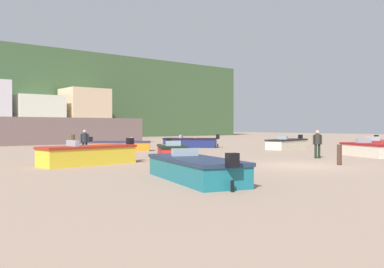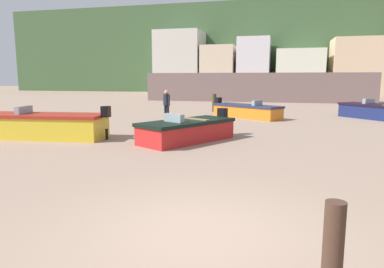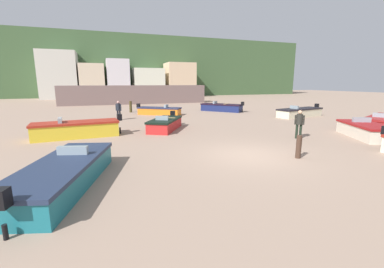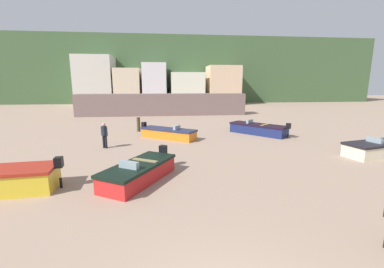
% 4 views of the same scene
% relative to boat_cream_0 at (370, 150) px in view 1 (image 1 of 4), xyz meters
% --- Properties ---
extents(ground_plane, '(160.00, 160.00, 0.00)m').
position_rel_boat_cream_0_xyz_m(ground_plane, '(-8.40, -1.01, -0.42)').
color(ground_plane, gray).
extents(harbor_pier, '(21.36, 2.40, 2.74)m').
position_rel_boat_cream_0_xyz_m(harbor_pier, '(-9.62, 28.99, 0.95)').
color(harbor_pier, '#725C58').
rests_on(harbor_pier, ground).
extents(townhouse_right, '(6.31, 6.96, 6.10)m').
position_rel_boat_cream_0_xyz_m(townhouse_right, '(-4.84, 46.47, 2.63)').
color(townhouse_right, silver).
rests_on(townhouse_right, ground).
extents(townhouse_far_right, '(6.11, 5.67, 7.42)m').
position_rel_boat_cream_0_xyz_m(townhouse_far_right, '(2.29, 45.83, 3.30)').
color(townhouse_far_right, beige).
rests_on(townhouse_far_right, ground).
extents(boat_cream_0, '(3.17, 4.18, 1.13)m').
position_rel_boat_cream_0_xyz_m(boat_cream_0, '(0.00, 0.00, 0.00)').
color(boat_cream_0, beige).
rests_on(boat_cream_0, ground).
extents(boat_yellow_1, '(5.01, 1.99, 1.24)m').
position_rel_boat_cream_0_xyz_m(boat_yellow_1, '(-15.92, 5.65, 0.06)').
color(boat_yellow_1, gold).
rests_on(boat_yellow_1, ground).
extents(boat_orange_2, '(4.24, 3.48, 1.07)m').
position_rel_boat_cream_0_xyz_m(boat_orange_2, '(-9.15, 14.49, -0.03)').
color(boat_orange_2, orange).
rests_on(boat_orange_2, ground).
extents(boat_red_3, '(5.26, 3.46, 1.18)m').
position_rel_boat_cream_0_xyz_m(boat_red_3, '(3.92, 1.81, 0.03)').
color(boat_red_3, red).
rests_on(boat_red_3, ground).
extents(boat_navy_4, '(4.10, 4.39, 1.15)m').
position_rel_boat_cream_0_xyz_m(boat_navy_4, '(-1.92, 15.29, 0.01)').
color(boat_navy_4, navy).
rests_on(boat_navy_4, ground).
extents(boat_cream_6, '(5.29, 2.52, 1.11)m').
position_rel_boat_cream_0_xyz_m(boat_cream_6, '(2.98, 8.69, -0.01)').
color(boat_cream_6, beige).
rests_on(boat_cream_6, ground).
extents(boat_teal_7, '(3.05, 5.44, 1.10)m').
position_rel_boat_cream_0_xyz_m(boat_teal_7, '(-15.66, -2.10, -0.02)').
color(boat_teal_7, '#1A6A77').
rests_on(boat_teal_7, ground).
extents(boat_red_8, '(3.14, 3.94, 1.08)m').
position_rel_boat_cream_0_xyz_m(boat_red_8, '(-10.49, 6.27, -0.02)').
color(boat_red_8, red).
rests_on(boat_red_8, ground).
extents(mooring_post_near_water, '(0.28, 0.28, 1.21)m').
position_rel_boat_cream_0_xyz_m(mooring_post_near_water, '(-11.60, 17.59, 0.19)').
color(mooring_post_near_water, '#42381D').
rests_on(mooring_post_near_water, ground).
extents(mooring_post_mid_beach, '(0.22, 0.22, 0.98)m').
position_rel_boat_cream_0_xyz_m(mooring_post_mid_beach, '(-6.70, -2.01, 0.07)').
color(mooring_post_mid_beach, '#422D22').
rests_on(mooring_post_mid_beach, ground).
extents(beach_walker_foreground, '(0.48, 0.48, 1.62)m').
position_rel_boat_cream_0_xyz_m(beach_walker_foreground, '(-3.94, 1.09, 0.54)').
color(beach_walker_foreground, black).
rests_on(beach_walker_foreground, ground).
extents(beach_walker_distant, '(0.49, 0.47, 1.62)m').
position_rel_boat_cream_0_xyz_m(beach_walker_distant, '(-13.16, 12.06, 0.54)').
color(beach_walker_distant, black).
rests_on(beach_walker_distant, ground).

